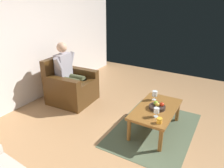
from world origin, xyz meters
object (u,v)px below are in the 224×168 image
at_px(wine_glass_near, 156,111).
at_px(candle_jar, 159,121).
at_px(armchair, 71,87).
at_px(person_seated, 69,71).
at_px(fruit_bowl, 157,106).
at_px(coffee_table, 156,111).
at_px(wine_glass_far, 155,94).

bearing_deg(wine_glass_near, candle_jar, 36.09).
height_order(wine_glass_near, candle_jar, wine_glass_near).
distance_m(armchair, wine_glass_near, 2.00).
bearing_deg(person_seated, armchair, 90.00).
distance_m(wine_glass_near, fruit_bowl, 0.26).
bearing_deg(coffee_table, candle_jar, 25.71).
bearing_deg(coffee_table, person_seated, -93.40).
relative_size(armchair, candle_jar, 11.58).
bearing_deg(person_seated, candle_jar, 72.98).
height_order(coffee_table, fruit_bowl, fruit_bowl).
distance_m(armchair, fruit_bowl, 1.90).
relative_size(wine_glass_far, fruit_bowl, 0.63).
xyz_separation_m(person_seated, candle_jar, (0.50, 2.08, -0.21)).
relative_size(coffee_table, fruit_bowl, 4.00).
relative_size(fruit_bowl, candle_jar, 3.28).
distance_m(wine_glass_far, fruit_bowl, 0.31).
bearing_deg(candle_jar, coffee_table, -154.29).
bearing_deg(candle_jar, wine_glass_far, -154.07).
bearing_deg(candle_jar, fruit_bowl, -156.46).
bearing_deg(coffee_table, wine_glass_near, 19.22).
distance_m(armchair, wine_glass_far, 1.76).
distance_m(coffee_table, candle_jar, 0.44).
xyz_separation_m(person_seated, wine_glass_far, (-0.15, 1.76, -0.14)).
bearing_deg(armchair, fruit_bowl, 82.93).
bearing_deg(wine_glass_far, armchair, -85.11).
bearing_deg(fruit_bowl, armchair, -93.52).
height_order(wine_glass_far, candle_jar, wine_glass_far).
relative_size(armchair, fruit_bowl, 3.53).
height_order(person_seated, wine_glass_near, person_seated).
relative_size(wine_glass_near, wine_glass_far, 0.89).
bearing_deg(wine_glass_far, wine_glass_near, 22.91).
bearing_deg(fruit_bowl, wine_glass_near, 15.46).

